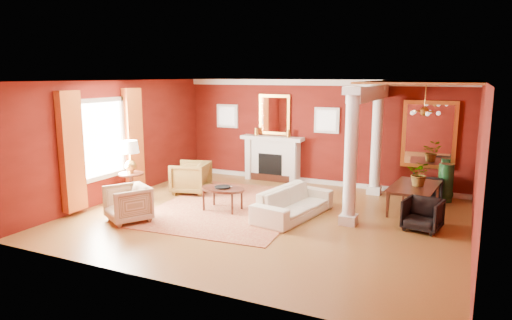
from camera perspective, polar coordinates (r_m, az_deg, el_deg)
The scene contains 27 objects.
ground at distance 9.90m, azimuth 1.36°, elevation -7.19°, with size 8.00×8.00×0.00m, color brown.
room_shell at distance 9.48m, azimuth 1.41°, elevation 4.51°, with size 8.04×7.04×2.92m.
fireplace at distance 13.20m, azimuth 2.05°, elevation 0.21°, with size 1.85×0.42×1.29m.
overmantel_mirror at distance 13.16m, azimuth 2.32°, elevation 5.69°, with size 0.95×0.07×1.15m.
flank_window_left at distance 13.86m, azimuth -3.60°, elevation 5.50°, with size 0.70×0.07×0.70m.
flank_window_right at distance 12.66m, azimuth 8.83°, elevation 4.92°, with size 0.70×0.07×0.70m.
left_window at distance 11.24m, azimuth -18.40°, elevation 1.87°, with size 0.21×2.55×2.60m.
column_front at distance 9.31m, azimuth 11.77°, elevation 0.50°, with size 0.36×0.36×2.80m.
column_back at distance 11.92m, azimuth 14.84°, elevation 2.54°, with size 0.36×0.36×2.80m.
header_beam at distance 10.74m, azimuth 14.05°, elevation 8.13°, with size 0.30×3.20×0.32m, color silver.
amber_ceiling at distance 10.42m, azimuth 20.23°, elevation 9.11°, with size 2.30×3.40×0.04m, color #D4863E.
dining_mirror at distance 12.20m, azimuth 20.81°, elevation 2.97°, with size 1.30×0.07×1.70m.
chandelier at distance 10.49m, azimuth 20.31°, elevation 5.71°, with size 0.60×0.62×0.75m.
crown_trim at distance 12.67m, azimuth 7.86°, elevation 9.57°, with size 8.00×0.08×0.16m, color silver.
base_trim at distance 13.01m, azimuth 7.56°, elevation -2.67°, with size 8.00×0.08×0.12m, color silver.
rug at distance 10.66m, azimuth -3.11°, elevation -5.85°, with size 3.22×4.30×0.02m, color maroon.
sofa at distance 9.87m, azimuth 4.74°, elevation -4.74°, with size 2.15×0.63×0.84m, color white.
armchair_leopard at distance 11.91m, azimuth -8.17°, elevation -1.99°, with size 0.88×0.82×0.90m, color black.
armchair_stripe at distance 9.89m, azimuth -15.75°, elevation -5.07°, with size 0.81×0.76×0.84m, color tan.
coffee_table at distance 10.30m, azimuth -4.20°, elevation -3.75°, with size 1.04×1.04×0.52m.
coffee_book at distance 10.31m, azimuth -3.98°, elevation -2.87°, with size 0.15×0.02×0.20m, color black.
side_table at distance 11.34m, azimuth -15.42°, elevation -0.08°, with size 0.59×0.59×1.48m.
dining_table at distance 10.81m, azimuth 19.33°, elevation -3.69°, with size 1.68×0.59×0.94m, color black.
dining_chair_near at distance 9.59m, azimuth 20.11°, elevation -6.26°, with size 0.68×0.63×0.70m, color black.
dining_chair_far at distance 11.96m, azimuth 20.58°, elevation -3.05°, with size 0.67×0.62×0.69m, color black.
green_urn at distance 11.93m, azimuth 22.57°, elevation -3.09°, with size 0.39×0.39×0.94m.
potted_plant at distance 10.65m, azimuth 19.90°, elevation -0.13°, with size 0.51×0.57×0.44m, color #26591E.
Camera 1 is at (3.81, -8.62, 3.02)m, focal length 32.00 mm.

